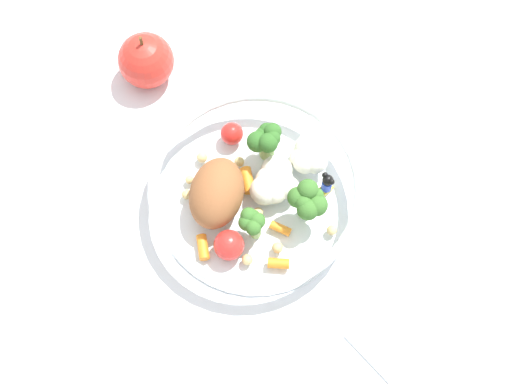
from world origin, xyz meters
The scene contains 4 objects.
ground_plane centered at (0.00, 0.00, 0.00)m, with size 2.40×2.40×0.00m, color white.
food_container centered at (-0.02, 0.01, 0.03)m, with size 0.23×0.23×0.07m.
loose_apple centered at (-0.20, 0.10, 0.03)m, with size 0.06×0.06×0.08m.
folded_napkin centered at (0.21, -0.06, 0.00)m, with size 0.14×0.11×0.01m, color white.
Camera 1 is at (0.11, -0.25, 0.72)m, focal length 49.99 mm.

